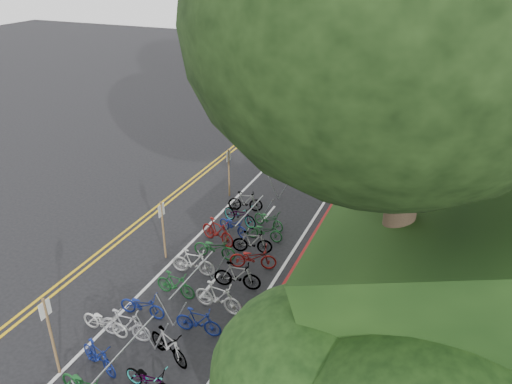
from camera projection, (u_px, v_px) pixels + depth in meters
ground at (68, 333)px, 16.14m from camera, size 120.00×120.00×0.00m
road_markings at (222, 203)px, 24.29m from camera, size 7.47×80.00×0.01m
red_curb at (334, 204)px, 24.10m from camera, size 0.25×28.00×0.10m
embankment at (505, 130)px, 26.33m from camera, size 14.30×48.14×9.11m
bike_rack_front at (124, 359)px, 13.90m from camera, size 1.18×3.01×1.25m
bike_racks_rest at (288, 173)px, 25.51m from camera, size 1.14×23.00×1.17m
signpost_near at (50, 332)px, 13.96m from camera, size 0.08×0.40×2.68m
signposts_rest at (253, 149)px, 26.91m from camera, size 0.08×18.40×2.50m
bike_front at (105, 321)px, 15.95m from camera, size 0.65×1.75×0.91m
bike_valet at (199, 282)px, 17.78m from camera, size 3.27×14.66×1.10m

